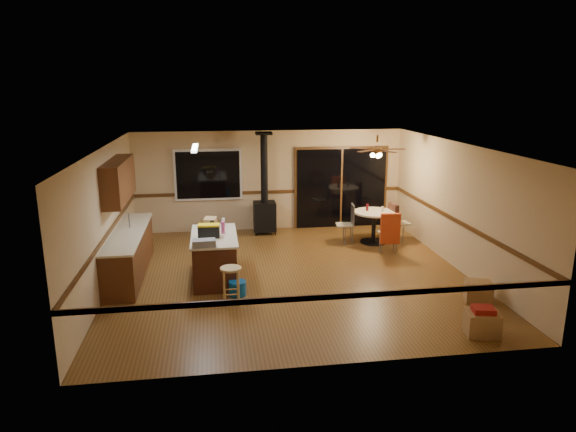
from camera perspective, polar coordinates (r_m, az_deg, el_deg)
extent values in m
plane|color=brown|center=(10.45, 0.24, -6.53)|extent=(7.00, 7.00, 0.00)
plane|color=silver|center=(9.83, 0.26, 7.78)|extent=(7.00, 7.00, 0.00)
plane|color=tan|center=(13.46, -1.99, 3.96)|extent=(7.00, 0.00, 7.00)
plane|color=tan|center=(6.78, 4.72, -6.65)|extent=(7.00, 0.00, 7.00)
plane|color=tan|center=(10.16, -19.66, -0.31)|extent=(0.00, 7.00, 7.00)
plane|color=tan|center=(11.13, 18.37, 1.02)|extent=(0.00, 7.00, 7.00)
cube|color=black|center=(13.29, -8.87, 4.54)|extent=(1.72, 0.10, 1.32)
cube|color=black|center=(13.79, 5.92, 3.09)|extent=(2.52, 0.10, 2.10)
cube|color=#552C15|center=(10.82, -17.23, -4.05)|extent=(0.60, 3.00, 0.86)
cube|color=beige|center=(10.69, -17.40, -1.76)|extent=(0.64, 3.04, 0.04)
cube|color=#552C15|center=(10.68, -18.31, 3.78)|extent=(0.35, 2.00, 0.80)
cube|color=#421D10|center=(10.20, -8.14, -4.64)|extent=(0.80, 1.60, 0.86)
cube|color=beige|center=(10.06, -8.23, -2.22)|extent=(0.88, 1.68, 0.04)
cube|color=black|center=(13.18, -2.60, -0.03)|extent=(0.55, 0.50, 0.75)
cylinder|color=black|center=(12.93, -2.67, 5.39)|extent=(0.18, 0.18, 1.77)
cylinder|color=brown|center=(12.22, 9.86, 7.21)|extent=(0.24, 0.24, 0.10)
cylinder|color=brown|center=(12.19, 9.92, 8.47)|extent=(0.05, 0.05, 0.16)
sphere|color=#FFD88C|center=(12.24, 9.84, 6.65)|extent=(0.16, 0.16, 0.16)
cube|color=white|center=(10.03, -10.32, 7.45)|extent=(0.10, 1.20, 0.04)
cube|color=slate|center=(9.36, -9.33, -2.99)|extent=(0.43, 0.26, 0.13)
cube|color=black|center=(9.90, -8.78, -1.72)|extent=(0.42, 0.24, 0.22)
cube|color=gold|center=(9.87, -8.81, -1.01)|extent=(0.42, 0.24, 0.03)
cube|color=olive|center=(10.54, -8.62, -0.77)|extent=(0.28, 0.35, 0.21)
cylinder|color=black|center=(10.07, -8.40, -1.27)|extent=(0.08, 0.08, 0.28)
cylinder|color=#D84C8C|center=(10.11, -7.24, -1.29)|extent=(0.09, 0.09, 0.24)
cylinder|color=white|center=(10.54, -7.19, -0.76)|extent=(0.08, 0.08, 0.19)
cylinder|color=tan|center=(9.06, -6.34, -7.71)|extent=(0.39, 0.39, 0.67)
cylinder|color=blue|center=(9.48, -5.64, -7.98)|extent=(0.33, 0.33, 0.27)
cylinder|color=black|center=(12.68, 9.43, -2.83)|extent=(0.62, 0.62, 0.04)
cylinder|color=black|center=(12.58, 9.50, -1.22)|extent=(0.10, 0.10, 0.70)
cylinder|color=beige|center=(12.49, 9.57, 0.41)|extent=(1.00, 1.00, 0.04)
cylinder|color=#590C14|center=(12.51, 8.80, 0.96)|extent=(0.08, 0.08, 0.17)
cylinder|color=beige|center=(12.48, 10.44, 0.77)|extent=(0.06, 0.06, 0.13)
cube|color=tan|center=(12.46, 6.31, -0.97)|extent=(0.45, 0.45, 0.03)
cube|color=slate|center=(12.43, 7.21, 0.15)|extent=(0.08, 0.40, 0.50)
cube|color=tan|center=(11.96, 10.98, -1.81)|extent=(0.42, 0.42, 0.03)
cube|color=slate|center=(11.72, 11.29, -0.89)|extent=(0.40, 0.05, 0.50)
cube|color=#B53714|center=(11.72, 11.29, -1.39)|extent=(0.45, 0.13, 0.70)
cube|color=tan|center=(12.84, 12.42, -0.77)|extent=(0.42, 0.42, 0.03)
cube|color=slate|center=(12.70, 11.70, 0.27)|extent=(0.05, 0.40, 0.50)
cube|color=#351B14|center=(12.72, 11.59, -0.17)|extent=(0.13, 0.45, 0.70)
cube|color=olive|center=(13.24, -8.74, -1.34)|extent=(0.50, 0.42, 0.37)
cube|color=olive|center=(8.55, 20.75, -11.09)|extent=(0.56, 0.50, 0.37)
cube|color=olive|center=(9.77, 20.37, -7.86)|extent=(0.54, 0.50, 0.36)
cube|color=maroon|center=(8.46, 20.89, -9.70)|extent=(0.37, 0.33, 0.09)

